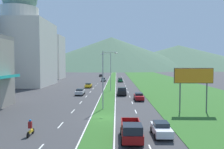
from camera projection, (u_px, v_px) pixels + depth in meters
ground_plane at (103, 118)px, 32.30m from camera, size 600.00×600.00×0.00m
grass_median at (112, 82)px, 92.21m from camera, size 3.20×240.00×0.06m
grass_verge_right at (162, 82)px, 91.81m from camera, size 24.00×240.00×0.06m
lane_dash_left_2 at (61, 125)px, 28.61m from camera, size 0.16×2.80×0.01m
lane_dash_left_3 at (73, 111)px, 36.70m from camera, size 0.16×2.80×0.01m
lane_dash_left_4 at (81, 103)px, 44.79m from camera, size 0.16×2.80×0.01m
lane_dash_left_5 at (86, 96)px, 52.88m from camera, size 0.16×2.80×0.01m
lane_dash_left_6 at (90, 92)px, 60.97m from camera, size 0.16×2.80×0.01m
lane_dash_left_7 at (93, 89)px, 69.06m from camera, size 0.16×2.80×0.01m
lane_dash_left_8 at (96, 86)px, 77.15m from camera, size 0.16×2.80×0.01m
lane_dash_left_9 at (98, 84)px, 85.24m from camera, size 0.16×2.80×0.01m
lane_dash_left_10 at (99, 82)px, 93.33m from camera, size 0.16×2.80×0.01m
lane_dash_left_11 at (101, 80)px, 101.41m from camera, size 0.16×2.80×0.01m
lane_dash_left_12 at (102, 79)px, 109.50m from camera, size 0.16×2.80×0.01m
lane_dash_left_13 at (103, 78)px, 117.59m from camera, size 0.16×2.80×0.01m
lane_dash_left_14 at (104, 77)px, 125.68m from camera, size 0.16×2.80×0.01m
lane_dash_left_15 at (104, 76)px, 133.77m from camera, size 0.16×2.80×0.01m
lane_dash_right_2 at (141, 125)px, 28.41m from camera, size 0.16×2.80×0.01m
lane_dash_right_3 at (136, 112)px, 36.50m from camera, size 0.16×2.80×0.01m
lane_dash_right_4 at (132, 103)px, 44.59m from camera, size 0.16×2.80×0.01m
lane_dash_right_5 at (130, 97)px, 52.68m from camera, size 0.16×2.80×0.01m
lane_dash_right_6 at (128, 92)px, 60.77m from camera, size 0.16×2.80×0.01m
lane_dash_right_7 at (127, 89)px, 68.86m from camera, size 0.16×2.80×0.01m
lane_dash_right_8 at (126, 86)px, 76.95m from camera, size 0.16×2.80×0.01m
lane_dash_right_9 at (125, 84)px, 85.04m from camera, size 0.16×2.80×0.01m
lane_dash_right_10 at (124, 82)px, 93.13m from camera, size 0.16×2.80×0.01m
lane_dash_right_11 at (123, 80)px, 101.22m from camera, size 0.16×2.80×0.01m
lane_dash_right_12 at (123, 79)px, 109.31m from camera, size 0.16×2.80×0.01m
lane_dash_right_13 at (122, 78)px, 117.39m from camera, size 0.16×2.80×0.01m
lane_dash_right_14 at (122, 77)px, 125.48m from camera, size 0.16×2.80×0.01m
lane_dash_right_15 at (122, 76)px, 133.57m from camera, size 0.16×2.80×0.01m
edge_line_median_left at (107, 82)px, 92.25m from camera, size 0.16×240.00×0.01m
edge_line_median_right at (116, 82)px, 92.18m from camera, size 0.16×240.00×0.01m
domed_building at (21, 43)px, 77.84m from camera, size 19.99×19.99×36.08m
midrise_colored at (49, 57)px, 112.06m from camera, size 13.10×13.10×21.13m
hill_far_left at (29, 52)px, 294.02m from camera, size 175.75×175.75×44.27m
hill_far_center at (111, 53)px, 290.37m from camera, size 221.36×221.36×40.57m
hill_far_right at (178, 57)px, 310.64m from camera, size 230.11×230.11×31.82m
street_lamp_near at (104, 76)px, 38.04m from camera, size 2.59×0.32×9.83m
street_lamp_mid at (110, 69)px, 63.37m from camera, size 3.10×0.40×10.58m
billboard_roadside at (194, 78)px, 35.51m from camera, size 6.19×0.28×7.08m
car_0 at (104, 80)px, 95.63m from camera, size 1.92×4.10×1.51m
car_1 at (88, 85)px, 71.53m from camera, size 2.02×4.43×1.44m
car_2 at (80, 92)px, 55.41m from camera, size 2.02×4.37×1.50m
car_3 at (101, 75)px, 127.90m from camera, size 1.96×4.27×1.36m
car_4 at (120, 79)px, 97.64m from camera, size 1.98×4.54×1.42m
car_5 at (161, 129)px, 24.35m from camera, size 1.92×4.07×1.50m
car_6 at (139, 96)px, 47.67m from camera, size 1.95×4.62×1.52m
car_7 at (120, 80)px, 92.59m from camera, size 1.92×4.69×1.39m
pickup_truck_0 at (131, 131)px, 22.82m from camera, size 2.18×5.40×2.00m
pickup_truck_1 at (122, 91)px, 55.17m from camera, size 2.18×5.40×2.00m
motorcycle_rider at (30, 129)px, 24.39m from camera, size 0.36×2.00×1.80m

